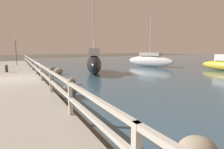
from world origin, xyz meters
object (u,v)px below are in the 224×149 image
mooring_bollard (7,68)px  sailboat_white (150,61)px  sailboat_black (94,63)px  dock_lamp (16,46)px

mooring_bollard → sailboat_white: (14.48, 0.13, 0.14)m
sailboat_white → sailboat_black: bearing=175.3°
dock_lamp → sailboat_white: size_ratio=0.47×
dock_lamp → sailboat_white: bearing=-24.8°
sailboat_black → mooring_bollard: bearing=-173.4°
mooring_bollard → dock_lamp: size_ratio=0.20×
sailboat_white → dock_lamp: bearing=136.4°
mooring_bollard → dock_lamp: 6.77m
sailboat_black → sailboat_white: (7.94, 1.98, -0.18)m
mooring_bollard → dock_lamp: (0.78, 6.47, 1.82)m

